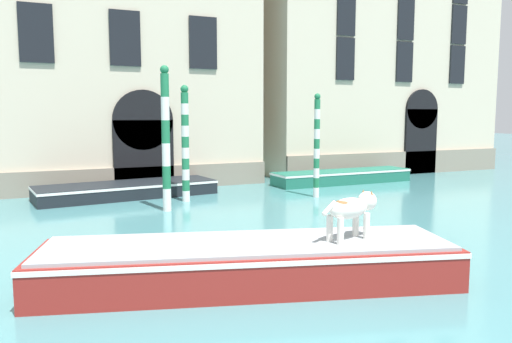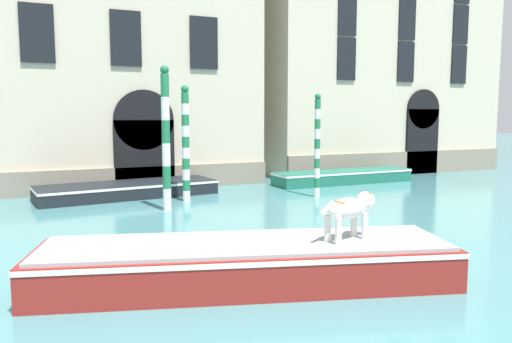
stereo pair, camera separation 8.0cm
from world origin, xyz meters
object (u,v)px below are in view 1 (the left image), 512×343
object	(u,v)px
boat_foreground	(248,262)
mooring_pole_1	(317,145)
boat_moored_far	(342,176)
mooring_pole_2	(166,139)
boat_moored_near_palazzo	(127,189)
dog_on_deck	(352,209)
mooring_pole_0	(185,143)

from	to	relation	value
boat_foreground	mooring_pole_1	bearing A→B (deg)	68.15
mooring_pole_1	boat_moored_far	bearing A→B (deg)	42.85
boat_moored_far	mooring_pole_2	world-z (taller)	mooring_pole_2
boat_moored_far	mooring_pole_2	bearing A→B (deg)	-161.34
boat_foreground	boat_moored_near_palazzo	size ratio (longest dim) A/B	1.15
boat_foreground	mooring_pole_2	world-z (taller)	mooring_pole_2
dog_on_deck	boat_foreground	bearing A→B (deg)	149.49
boat_foreground	mooring_pole_2	bearing A→B (deg)	103.46
boat_foreground	boat_moored_near_palazzo	bearing A→B (deg)	108.00
boat_moored_near_palazzo	mooring_pole_2	distance (m)	3.63
boat_foreground	boat_moored_near_palazzo	world-z (taller)	boat_foreground
mooring_pole_0	dog_on_deck	bearing A→B (deg)	-87.28
dog_on_deck	boat_moored_near_palazzo	xyz separation A→B (m)	(-2.04, 10.45, -1.01)
mooring_pole_1	mooring_pole_2	size ratio (longest dim) A/B	0.83
boat_foreground	dog_on_deck	size ratio (longest dim) A/B	5.92
boat_foreground	mooring_pole_0	distance (m)	8.46
mooring_pole_0	boat_moored_near_palazzo	bearing A→B (deg)	133.98
boat_foreground	boat_moored_near_palazzo	distance (m)	9.91
boat_foreground	mooring_pole_0	size ratio (longest dim) A/B	1.90
dog_on_deck	mooring_pole_0	distance (m)	8.81
boat_moored_near_palazzo	mooring_pole_0	distance (m)	2.86
mooring_pole_2	dog_on_deck	bearing A→B (deg)	-79.46
boat_foreground	mooring_pole_0	bearing A→B (deg)	97.22
boat_foreground	dog_on_deck	bearing A→B (deg)	-2.25
mooring_pole_0	mooring_pole_1	world-z (taller)	mooring_pole_0
dog_on_deck	boat_moored_far	xyz separation A→B (m)	(6.70, 10.35, -0.99)
mooring_pole_0	mooring_pole_2	world-z (taller)	mooring_pole_2
boat_moored_near_palazzo	boat_foreground	bearing A→B (deg)	-95.03
mooring_pole_0	mooring_pole_1	size ratio (longest dim) A/B	1.07
boat_foreground	mooring_pole_1	world-z (taller)	mooring_pole_1
boat_moored_far	mooring_pole_1	xyz separation A→B (m)	(-2.78, -2.58, 1.51)
boat_moored_near_palazzo	boat_moored_far	distance (m)	8.74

